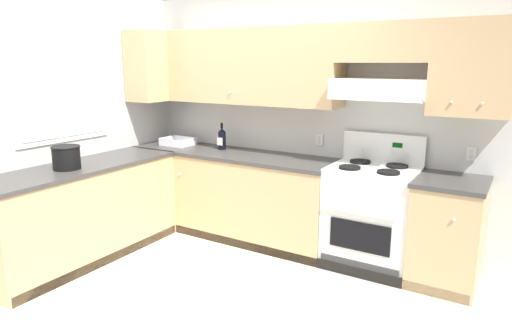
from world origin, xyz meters
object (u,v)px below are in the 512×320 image
(stove, at_px, (371,216))
(bowl, at_px, (178,143))
(bucket, at_px, (66,157))
(wine_bottle, at_px, (222,138))

(stove, bearing_deg, bowl, 179.22)
(stove, xyz_separation_m, bowl, (-2.30, 0.03, 0.46))
(bowl, bearing_deg, stove, -0.78)
(bowl, bearing_deg, bucket, -91.70)
(stove, bearing_deg, wine_bottle, 177.26)
(bucket, bearing_deg, bowl, 88.30)
(wine_bottle, bearing_deg, bucket, -112.93)
(stove, relative_size, bucket, 4.79)
(stove, xyz_separation_m, bucket, (-2.34, -1.41, 0.54))
(wine_bottle, distance_m, bowl, 0.60)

